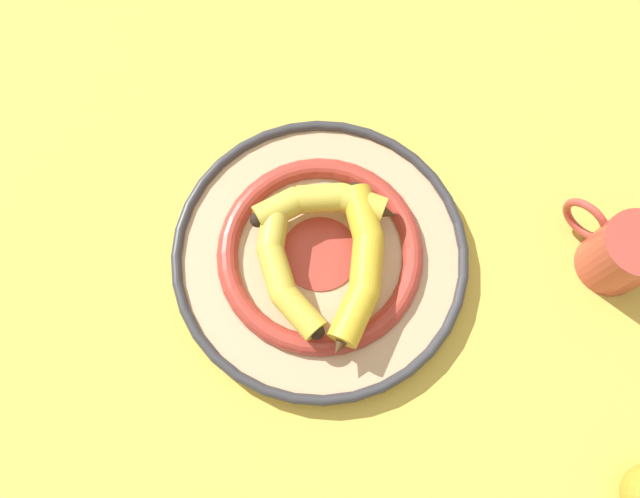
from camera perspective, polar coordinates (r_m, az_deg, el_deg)
ground_plane at (r=0.79m, az=-0.12°, el=-1.53°), size 2.80×2.80×0.00m
decorative_bowl at (r=0.77m, az=0.00°, el=-0.50°), size 0.37×0.37×0.04m
banana_a at (r=0.73m, az=3.75°, el=-1.70°), size 0.19×0.13×0.04m
banana_b at (r=0.76m, az=0.27°, el=4.19°), size 0.09×0.17×0.03m
banana_c at (r=0.73m, az=-3.49°, el=-1.65°), size 0.19×0.07×0.03m
coffee_mug at (r=0.83m, az=25.85°, el=-0.22°), size 0.13×0.08×0.09m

